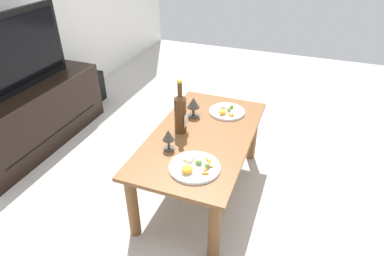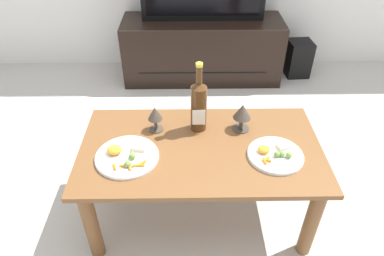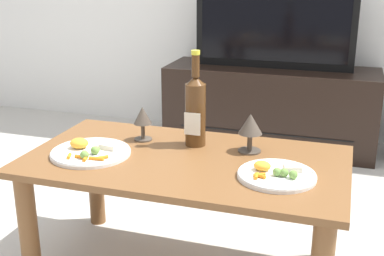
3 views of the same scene
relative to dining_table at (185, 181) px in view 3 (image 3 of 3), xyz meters
name	(u,v)px [view 3 (image 3 of 3)]	position (x,y,z in m)	size (l,w,h in m)	color
dining_table	(185,181)	(0.00, 0.00, 0.00)	(1.17, 0.64, 0.48)	brown
tv_stand	(270,107)	(0.07, 1.54, -0.13)	(1.34, 0.45, 0.52)	black
tv_screen	(274,20)	(0.07, 1.54, 0.44)	(1.00, 0.05, 0.60)	black
wine_bottle	(195,108)	(-0.01, 0.15, 0.24)	(0.08, 0.08, 0.37)	#4C2D14
goblet_left	(143,118)	(-0.22, 0.14, 0.18)	(0.07, 0.07, 0.14)	#473D33
goblet_right	(250,126)	(0.21, 0.14, 0.19)	(0.09, 0.09, 0.15)	#473D33
dinner_plate_left	(90,151)	(-0.35, -0.07, 0.10)	(0.30, 0.30, 0.05)	white
dinner_plate_right	(276,174)	(0.34, -0.07, 0.10)	(0.26, 0.26, 0.04)	white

